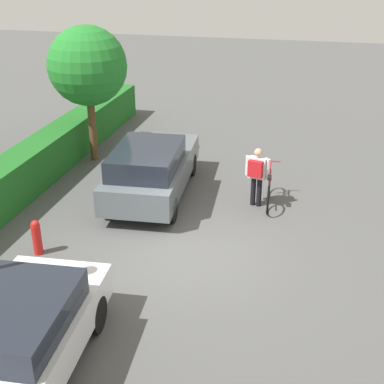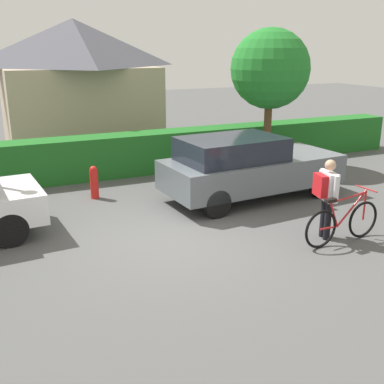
{
  "view_description": "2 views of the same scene",
  "coord_description": "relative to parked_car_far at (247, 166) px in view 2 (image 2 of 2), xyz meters",
  "views": [
    {
      "loc": [
        -9.69,
        -2.34,
        6.08
      ],
      "look_at": [
        1.59,
        0.34,
        0.71
      ],
      "focal_mm": 49.58,
      "sensor_mm": 36.0,
      "label": 1
    },
    {
      "loc": [
        -3.14,
        -7.74,
        3.57
      ],
      "look_at": [
        0.15,
        -0.46,
        1.08
      ],
      "focal_mm": 43.98,
      "sensor_mm": 36.0,
      "label": 2
    }
  ],
  "objects": [
    {
      "name": "house_distant",
      "position": [
        -2.35,
        8.16,
        1.48
      ],
      "size": [
        5.31,
        4.97,
        4.48
      ],
      "color": "tan",
      "rests_on": "ground"
    },
    {
      "name": "hedge_row",
      "position": [
        -2.56,
        3.41,
        -0.23
      ],
      "size": [
        19.73,
        0.9,
        1.17
      ],
      "primitive_type": "cube",
      "color": "#1F6421",
      "rests_on": "ground"
    },
    {
      "name": "tree_kerbside",
      "position": [
        2.23,
        2.59,
        2.1
      ],
      "size": [
        2.33,
        2.33,
        4.09
      ],
      "color": "brown",
      "rests_on": "ground"
    },
    {
      "name": "ground_plane",
      "position": [
        -2.56,
        -1.67,
        -0.81
      ],
      "size": [
        60.0,
        60.0,
        0.0
      ],
      "primitive_type": "plane",
      "color": "#4F4F4F"
    },
    {
      "name": "parked_car_far",
      "position": [
        0.0,
        0.0,
        0.0
      ],
      "size": [
        4.49,
        2.09,
        1.55
      ],
      "color": "slate",
      "rests_on": "ground"
    },
    {
      "name": "bicycle",
      "position": [
        0.26,
        -3.07,
        -0.4
      ],
      "size": [
        1.81,
        0.5,
        1.0
      ],
      "color": "black",
      "rests_on": "ground"
    },
    {
      "name": "fire_hydrant",
      "position": [
        -3.36,
        1.55,
        -0.39
      ],
      "size": [
        0.2,
        0.2,
        0.81
      ],
      "color": "red",
      "rests_on": "ground"
    },
    {
      "name": "person_rider",
      "position": [
        0.09,
        -2.75,
        0.13
      ],
      "size": [
        0.42,
        0.63,
        1.56
      ],
      "color": "black",
      "rests_on": "ground"
    }
  ]
}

